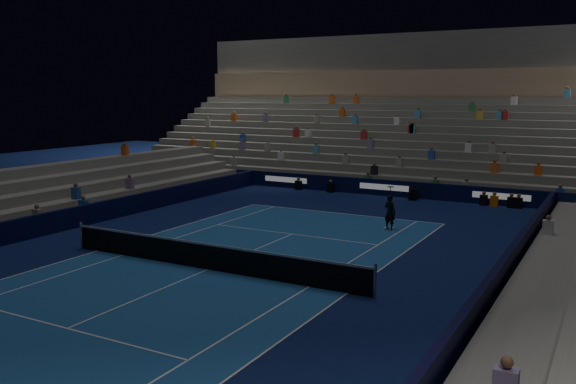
% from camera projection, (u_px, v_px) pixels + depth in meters
% --- Properties ---
extents(ground, '(90.00, 90.00, 0.00)m').
position_uv_depth(ground, '(208.00, 270.00, 21.99)').
color(ground, '#0B1644').
rests_on(ground, ground).
extents(court_surface, '(10.97, 23.77, 0.01)m').
position_uv_depth(court_surface, '(208.00, 270.00, 21.99)').
color(court_surface, '#194B8C').
rests_on(court_surface, ground).
extents(sponsor_barrier_far, '(44.00, 0.25, 1.00)m').
position_uv_depth(sponsor_barrier_far, '(385.00, 188.00, 37.90)').
color(sponsor_barrier_far, black).
rests_on(sponsor_barrier_far, ground).
extents(sponsor_barrier_east, '(0.25, 37.00, 1.00)m').
position_uv_depth(sponsor_barrier_east, '(484.00, 300.00, 17.28)').
color(sponsor_barrier_east, black).
rests_on(sponsor_barrier_east, ground).
extents(sponsor_barrier_west, '(0.25, 37.00, 1.00)m').
position_uv_depth(sponsor_barrier_west, '(28.00, 228.00, 26.53)').
color(sponsor_barrier_west, black).
rests_on(sponsor_barrier_west, ground).
extents(grandstand_main, '(44.00, 15.20, 11.20)m').
position_uv_depth(grandstand_main, '(429.00, 133.00, 45.56)').
color(grandstand_main, '#61625D').
rests_on(grandstand_main, ground).
extents(tennis_net, '(12.90, 0.10, 1.10)m').
position_uv_depth(tennis_net, '(208.00, 256.00, 21.91)').
color(tennis_net, '#B2B2B7').
rests_on(tennis_net, ground).
extents(tennis_player, '(0.68, 0.54, 1.65)m').
position_uv_depth(tennis_player, '(390.00, 212.00, 28.35)').
color(tennis_player, black).
rests_on(tennis_player, ground).
extents(broadcast_camera, '(0.67, 1.05, 0.67)m').
position_uv_depth(broadcast_camera, '(413.00, 194.00, 36.42)').
color(broadcast_camera, black).
rests_on(broadcast_camera, ground).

